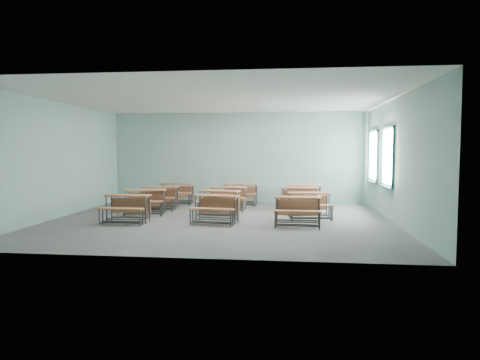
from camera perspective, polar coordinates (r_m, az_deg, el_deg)
The scene contains 13 objects.
room at distance 11.30m, azimuth -2.24°, elevation 2.64°, with size 9.04×8.04×3.24m.
desk_unit_r0c0 at distance 11.39m, azimuth -14.90°, elevation -3.13°, with size 1.17×0.80×0.72m.
desk_unit_r0c1 at distance 10.96m, azimuth -3.26°, elevation -3.27°, with size 1.24×0.92×0.72m.
desk_unit_r0c2 at distance 10.65m, azimuth 7.70°, elevation -3.52°, with size 1.17×0.81×0.72m.
desk_unit_r1c0 at distance 12.76m, azimuth -12.57°, elevation -2.34°, with size 1.24×0.92×0.72m.
desk_unit_r1c1 at distance 12.22m, azimuth -2.87°, elevation -2.52°, with size 1.23×0.90×0.72m.
desk_unit_r1c2 at distance 11.79m, azimuth 9.25°, elevation -2.81°, with size 1.22×0.89×0.72m.
desk_unit_r2c0 at distance 13.66m, azimuth -10.73°, elevation -1.90°, with size 1.15×0.77×0.72m.
desk_unit_r2c1 at distance 13.36m, azimuth -1.62°, elevation -1.96°, with size 1.15×0.78×0.72m.
desk_unit_r2c2 at distance 13.38m, azimuth 7.88°, elevation -1.99°, with size 1.22×0.88×0.72m.
desk_unit_r3c0 at distance 15.01m, azimuth -8.44°, elevation -1.35°, with size 1.16×0.79×0.72m.
desk_unit_r3c1 at distance 14.56m, azimuth 0.07°, elevation -1.46°, with size 1.17×0.81×0.72m.
desk_unit_r3c2 at distance 14.29m, azimuth 8.49°, elevation -1.61°, with size 1.24×0.92×0.72m.
Camera 1 is at (1.81, -11.14, 1.87)m, focal length 32.00 mm.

